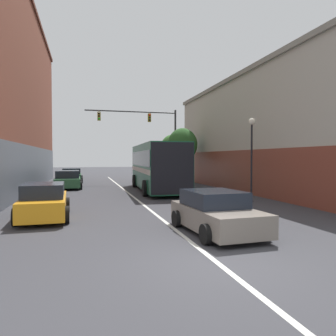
% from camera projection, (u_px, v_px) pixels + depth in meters
% --- Properties ---
extents(ground_plane, '(160.00, 160.00, 0.00)m').
position_uv_depth(ground_plane, '(218.00, 263.00, 7.33)').
color(ground_plane, '#38383D').
extents(lane_center_line, '(0.14, 40.11, 0.01)m').
position_uv_depth(lane_center_line, '(131.00, 195.00, 20.93)').
color(lane_center_line, silver).
rests_on(lane_center_line, ground_plane).
extents(building_right_storefront, '(8.17, 25.01, 8.25)m').
position_uv_depth(building_right_storefront, '(287.00, 132.00, 23.74)').
color(building_right_storefront, '#B7B2A3').
rests_on(building_right_storefront, ground_plane).
extents(bus, '(3.25, 10.50, 3.31)m').
position_uv_depth(bus, '(157.00, 165.00, 23.44)').
color(bus, '#145133').
rests_on(bus, ground_plane).
extents(hatchback_foreground, '(2.21, 3.94, 1.31)m').
position_uv_depth(hatchback_foreground, '(216.00, 213.00, 10.35)').
color(hatchback_foreground, slate).
rests_on(hatchback_foreground, ground_plane).
extents(parked_car_left_near, '(2.07, 4.50, 1.38)m').
position_uv_depth(parked_car_left_near, '(72.00, 176.00, 31.69)').
color(parked_car_left_near, '#285633').
rests_on(parked_car_left_near, ground_plane).
extents(parked_car_left_mid, '(2.01, 4.28, 1.38)m').
position_uv_depth(parked_car_left_mid, '(44.00, 202.00, 12.70)').
color(parked_car_left_mid, orange).
rests_on(parked_car_left_mid, ground_plane).
extents(parked_car_left_far, '(2.19, 4.10, 1.40)m').
position_uv_depth(parked_car_left_far, '(68.00, 180.00, 25.19)').
color(parked_car_left_far, '#285633').
rests_on(parked_car_left_far, ground_plane).
extents(traffic_signal_gantry, '(8.68, 0.36, 7.03)m').
position_uv_depth(traffic_signal_gantry, '(150.00, 129.00, 31.32)').
color(traffic_signal_gantry, '#333338').
rests_on(traffic_signal_gantry, ground_plane).
extents(street_lamp, '(0.36, 0.36, 4.50)m').
position_uv_depth(street_lamp, '(252.00, 148.00, 17.58)').
color(street_lamp, black).
rests_on(street_lamp, ground_plane).
extents(street_tree_near, '(2.72, 2.45, 5.04)m').
position_uv_depth(street_tree_near, '(183.00, 145.00, 29.46)').
color(street_tree_near, '#4C3823').
rests_on(street_tree_near, ground_plane).
extents(street_tree_far, '(2.58, 2.32, 4.98)m').
position_uv_depth(street_tree_far, '(172.00, 147.00, 36.83)').
color(street_tree_far, '#4C3823').
rests_on(street_tree_far, ground_plane).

